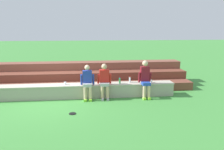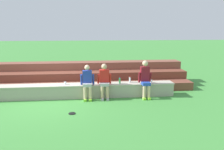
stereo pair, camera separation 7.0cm
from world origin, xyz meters
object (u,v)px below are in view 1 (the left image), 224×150
at_px(person_center, 145,78).
at_px(frisbee, 72,114).
at_px(water_bottle_center_gap, 120,81).
at_px(person_far_left, 87,81).
at_px(plastic_cup_middle, 151,81).
at_px(plastic_cup_right_end, 65,83).
at_px(person_left_of_center, 104,80).
at_px(water_bottle_mid_left, 130,80).

bearing_deg(person_center, frisbee, -152.09).
xyz_separation_m(person_center, water_bottle_center_gap, (-1.00, 0.20, -0.14)).
relative_size(person_far_left, plastic_cup_middle, 12.75).
xyz_separation_m(plastic_cup_middle, plastic_cup_right_end, (-3.47, 0.00, 0.00)).
distance_m(person_left_of_center, person_center, 1.62).
distance_m(person_far_left, plastic_cup_right_end, 0.92).
relative_size(person_far_left, water_bottle_center_gap, 5.62).
bearing_deg(plastic_cup_middle, person_far_left, -174.44).
xyz_separation_m(plastic_cup_right_end, frisbee, (0.38, -1.70, -0.59)).
bearing_deg(person_center, person_far_left, -179.34).
relative_size(water_bottle_mid_left, plastic_cup_right_end, 2.15).
relative_size(person_far_left, person_left_of_center, 0.98).
bearing_deg(frisbee, plastic_cup_right_end, 102.53).
bearing_deg(plastic_cup_right_end, water_bottle_center_gap, -0.94).
xyz_separation_m(person_center, plastic_cup_middle, (0.31, 0.23, -0.20)).
bearing_deg(plastic_cup_middle, water_bottle_center_gap, -178.65).
bearing_deg(water_bottle_mid_left, person_left_of_center, -164.54).
relative_size(person_left_of_center, water_bottle_center_gap, 5.73).
relative_size(person_center, water_bottle_mid_left, 6.08).
height_order(water_bottle_center_gap, frisbee, water_bottle_center_gap).
bearing_deg(person_left_of_center, water_bottle_center_gap, 16.16).
bearing_deg(person_far_left, frisbee, -108.96).
xyz_separation_m(person_left_of_center, frisbee, (-1.16, -1.49, -0.74)).
height_order(water_bottle_mid_left, frisbee, water_bottle_mid_left).
xyz_separation_m(water_bottle_center_gap, plastic_cup_middle, (1.31, 0.03, -0.06)).
relative_size(person_far_left, plastic_cup_right_end, 11.94).
distance_m(plastic_cup_right_end, frisbee, 1.84).
height_order(plastic_cup_middle, frisbee, plastic_cup_middle).
distance_m(person_left_of_center, plastic_cup_middle, 1.95).
distance_m(person_center, frisbee, 3.24).
distance_m(person_far_left, person_center, 2.28).
distance_m(person_left_of_center, water_bottle_center_gap, 0.66).
xyz_separation_m(water_bottle_center_gap, plastic_cup_right_end, (-2.16, 0.04, -0.06)).
xyz_separation_m(person_far_left, person_left_of_center, (0.66, 0.04, 0.02)).
relative_size(person_center, plastic_cup_right_end, 13.09).
distance_m(person_center, water_bottle_mid_left, 0.66).
xyz_separation_m(person_far_left, water_bottle_mid_left, (1.72, 0.33, -0.07)).
relative_size(plastic_cup_middle, frisbee, 0.46).
bearing_deg(plastic_cup_right_end, person_center, -4.19).
relative_size(person_center, frisbee, 6.48).
relative_size(water_bottle_center_gap, plastic_cup_middle, 2.27).
bearing_deg(frisbee, plastic_cup_middle, 28.78).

